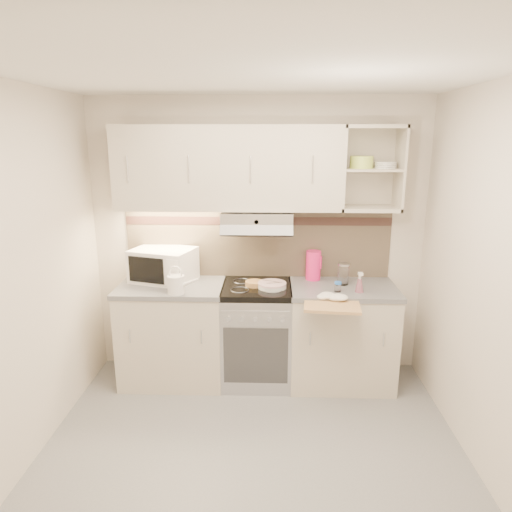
% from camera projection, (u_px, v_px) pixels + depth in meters
% --- Properties ---
extents(ground, '(3.00, 3.00, 0.00)m').
position_uv_depth(ground, '(252.00, 461.00, 3.13)').
color(ground, gray).
rests_on(ground, ground).
extents(room_shell, '(3.04, 2.84, 2.52)m').
position_uv_depth(room_shell, '(254.00, 218.00, 3.07)').
color(room_shell, beige).
rests_on(room_shell, ground).
extents(base_cabinet_left, '(0.90, 0.60, 0.86)m').
position_uv_depth(base_cabinet_left, '(174.00, 334.00, 4.11)').
color(base_cabinet_left, beige).
rests_on(base_cabinet_left, ground).
extents(worktop_left, '(0.92, 0.62, 0.04)m').
position_uv_depth(worktop_left, '(171.00, 287.00, 3.99)').
color(worktop_left, slate).
rests_on(worktop_left, base_cabinet_left).
extents(base_cabinet_right, '(0.90, 0.60, 0.86)m').
position_uv_depth(base_cabinet_right, '(341.00, 337.00, 4.06)').
color(base_cabinet_right, beige).
rests_on(base_cabinet_right, ground).
extents(worktop_right, '(0.92, 0.62, 0.04)m').
position_uv_depth(worktop_right, '(343.00, 289.00, 3.95)').
color(worktop_right, slate).
rests_on(worktop_right, base_cabinet_right).
extents(electric_range, '(0.60, 0.60, 0.90)m').
position_uv_depth(electric_range, '(257.00, 333.00, 4.08)').
color(electric_range, '#B7B7BC').
rests_on(electric_range, ground).
extents(microwave, '(0.61, 0.52, 0.29)m').
position_uv_depth(microwave, '(164.00, 265.00, 4.07)').
color(microwave, white).
rests_on(microwave, worktop_left).
extents(watering_can, '(0.27, 0.14, 0.24)m').
position_uv_depth(watering_can, '(177.00, 284.00, 3.75)').
color(watering_can, white).
rests_on(watering_can, worktop_left).
extents(plate_stack, '(0.25, 0.25, 0.05)m').
position_uv_depth(plate_stack, '(272.00, 285.00, 3.91)').
color(plate_stack, silver).
rests_on(plate_stack, electric_range).
extents(bread_loaf, '(0.16, 0.16, 0.04)m').
position_uv_depth(bread_loaf, '(255.00, 283.00, 3.96)').
color(bread_loaf, '#A47249').
rests_on(bread_loaf, electric_range).
extents(pink_pitcher, '(0.14, 0.13, 0.27)m').
position_uv_depth(pink_pitcher, '(313.00, 265.00, 4.11)').
color(pink_pitcher, '#FF1F74').
rests_on(pink_pitcher, worktop_right).
extents(glass_jar, '(0.10, 0.10, 0.19)m').
position_uv_depth(glass_jar, '(343.00, 274.00, 3.97)').
color(glass_jar, silver).
rests_on(glass_jar, worktop_right).
extents(spice_jar, '(0.06, 0.06, 0.09)m').
position_uv_depth(spice_jar, '(338.00, 287.00, 3.80)').
color(spice_jar, silver).
rests_on(spice_jar, worktop_right).
extents(spray_bottle, '(0.07, 0.07, 0.18)m').
position_uv_depth(spray_bottle, '(360.00, 284.00, 3.79)').
color(spray_bottle, pink).
rests_on(spray_bottle, worktop_right).
extents(cutting_board, '(0.47, 0.43, 0.02)m').
position_uv_depth(cutting_board, '(332.00, 304.00, 3.61)').
color(cutting_board, tan).
rests_on(cutting_board, base_cabinet_right).
extents(dish_towel, '(0.29, 0.27, 0.06)m').
position_uv_depth(dish_towel, '(332.00, 297.00, 3.65)').
color(dish_towel, white).
rests_on(dish_towel, cutting_board).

